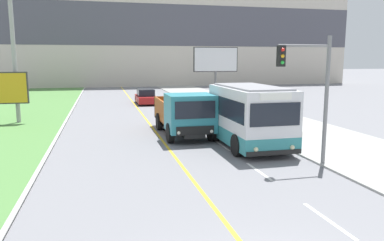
% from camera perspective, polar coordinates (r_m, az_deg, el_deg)
% --- Properties ---
extents(apartment_block_background, '(80.00, 8.04, 18.57)m').
position_cam_1_polar(apartment_block_background, '(64.65, -11.17, 13.51)').
color(apartment_block_background, beige).
rests_on(apartment_block_background, ground_plane).
extents(city_bus, '(2.73, 5.62, 3.04)m').
position_cam_1_polar(city_bus, '(18.55, 8.81, 0.62)').
color(city_bus, silver).
rests_on(city_bus, ground_plane).
extents(dump_truck, '(2.54, 6.57, 2.49)m').
position_cam_1_polar(dump_truck, '(20.69, -0.90, 0.83)').
color(dump_truck, black).
rests_on(dump_truck, ground_plane).
extents(car_distant, '(1.80, 4.30, 1.45)m').
position_cam_1_polar(car_distant, '(37.05, -7.06, 3.60)').
color(car_distant, maroon).
rests_on(car_distant, ground_plane).
extents(utility_pole_far, '(1.80, 0.28, 9.53)m').
position_cam_1_polar(utility_pole_far, '(28.06, -25.52, 9.45)').
color(utility_pole_far, '#9E9E99').
rests_on(utility_pole_far, ground_plane).
extents(traffic_light_mast, '(2.28, 0.32, 5.22)m').
position_cam_1_polar(traffic_light_mast, '(15.58, 17.77, 5.37)').
color(traffic_light_mast, slate).
rests_on(traffic_light_mast, ground_plane).
extents(billboard_large, '(4.45, 0.24, 5.51)m').
position_cam_1_polar(billboard_large, '(37.04, 3.63, 8.96)').
color(billboard_large, '#59595B').
rests_on(billboard_large, ground_plane).
extents(planter_round_near, '(1.10, 1.10, 1.15)m').
position_cam_1_polar(planter_round_near, '(20.73, 14.98, -1.37)').
color(planter_round_near, gray).
rests_on(planter_round_near, sidewalk_right).
extents(planter_round_second, '(0.97, 0.97, 1.06)m').
position_cam_1_polar(planter_round_second, '(25.25, 9.90, 0.58)').
color(planter_round_second, gray).
rests_on(planter_round_second, sidewalk_right).
extents(planter_round_third, '(1.05, 1.05, 1.12)m').
position_cam_1_polar(planter_round_third, '(29.82, 5.80, 2.03)').
color(planter_round_third, gray).
rests_on(planter_round_third, sidewalk_right).
extents(planter_round_far, '(1.03, 1.03, 1.12)m').
position_cam_1_polar(planter_round_far, '(34.61, 3.32, 3.06)').
color(planter_round_far, gray).
rests_on(planter_round_far, sidewalk_right).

